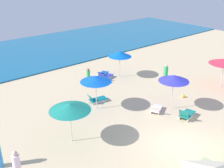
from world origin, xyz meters
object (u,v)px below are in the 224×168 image
(umbrella_0, at_px, (120,54))
(umbrella_2, at_px, (174,78))
(beachgoer_1, at_px, (165,74))
(lounge_chair_0_0, at_px, (103,74))
(umbrella_4, at_px, (70,107))
(beachgoer_2, at_px, (88,77))
(lounge_chair_1_0, at_px, (97,99))
(beachgoer_3, at_px, (17,166))
(beach_ball_0, at_px, (183,96))
(lounge_chair_2_1, at_px, (156,109))
(lounge_chair_0_1, at_px, (106,76))
(umbrella_1, at_px, (96,79))
(umbrella_3, at_px, (224,61))
(lounge_chair_2_0, at_px, (186,114))

(umbrella_0, bearing_deg, umbrella_2, -100.73)
(beachgoer_1, bearing_deg, umbrella_2, 94.83)
(lounge_chair_0_0, relative_size, umbrella_4, 0.61)
(beachgoer_2, bearing_deg, lounge_chair_1_0, 30.26)
(umbrella_2, distance_m, beachgoer_3, 11.35)
(beach_ball_0, bearing_deg, umbrella_4, 176.02)
(beachgoer_1, distance_m, beach_ball_0, 3.44)
(umbrella_2, distance_m, umbrella_4, 7.68)
(lounge_chair_0_0, distance_m, beach_ball_0, 7.72)
(lounge_chair_2_1, distance_m, umbrella_4, 6.75)
(lounge_chair_0_1, relative_size, beachgoer_3, 0.99)
(umbrella_2, height_order, beach_ball_0, umbrella_2)
(lounge_chair_2_1, relative_size, beachgoer_1, 0.90)
(lounge_chair_1_0, xyz_separation_m, lounge_chair_2_1, (2.25, -3.89, -0.00))
(umbrella_1, bearing_deg, umbrella_3, -19.55)
(beach_ball_0, bearing_deg, umbrella_2, -165.82)
(lounge_chair_0_1, bearing_deg, beachgoer_2, 75.68)
(lounge_chair_2_1, height_order, umbrella_4, umbrella_4)
(lounge_chair_2_1, xyz_separation_m, umbrella_3, (7.51, -0.59, 2.02))
(lounge_chair_1_0, height_order, beachgoer_1, beachgoer_1)
(lounge_chair_0_1, height_order, beachgoer_3, beachgoer_3)
(lounge_chair_0_0, relative_size, lounge_chair_2_1, 1.05)
(lounge_chair_0_0, relative_size, beachgoer_1, 0.94)
(lounge_chair_2_1, relative_size, beachgoer_3, 0.87)
(umbrella_0, bearing_deg, beachgoer_3, -151.63)
(umbrella_0, distance_m, lounge_chair_1_0, 5.84)
(lounge_chair_0_1, height_order, umbrella_1, umbrella_1)
(beachgoer_3, bearing_deg, umbrella_3, 75.78)
(lounge_chair_2_1, bearing_deg, beachgoer_3, 63.10)
(beachgoer_1, bearing_deg, umbrella_4, 62.24)
(umbrella_0, xyz_separation_m, beachgoer_2, (-3.32, 0.29, -1.47))
(beachgoer_2, bearing_deg, lounge_chair_2_1, 62.37)
(lounge_chair_2_0, relative_size, beachgoer_1, 0.97)
(lounge_chair_2_0, height_order, beachgoer_2, beachgoer_2)
(lounge_chair_2_1, distance_m, umbrella_3, 7.80)
(umbrella_3, relative_size, beachgoer_1, 1.58)
(lounge_chair_0_0, bearing_deg, umbrella_3, -174.45)
(umbrella_4, bearing_deg, lounge_chair_2_1, -7.55)
(umbrella_2, distance_m, umbrella_3, 6.32)
(beachgoer_1, bearing_deg, beachgoer_3, 63.07)
(lounge_chair_1_0, bearing_deg, beachgoer_1, -85.22)
(lounge_chair_2_0, bearing_deg, lounge_chair_2_1, 12.48)
(lounge_chair_0_0, xyz_separation_m, beachgoer_3, (-11.39, -7.77, 0.49))
(lounge_chair_0_1, bearing_deg, beach_ball_0, -179.03)
(lounge_chair_0_0, bearing_deg, beachgoer_1, -172.99)
(umbrella_1, xyz_separation_m, umbrella_2, (4.07, -3.47, 0.08))
(umbrella_3, bearing_deg, beachgoer_1, 125.12)
(lounge_chair_0_0, xyz_separation_m, umbrella_3, (6.16, -8.21, 1.99))
(lounge_chair_0_1, height_order, umbrella_4, umbrella_4)
(umbrella_4, distance_m, beachgoer_1, 11.58)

